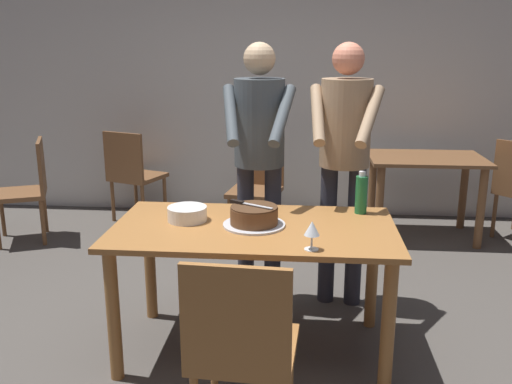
{
  "coord_description": "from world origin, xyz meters",
  "views": [
    {
      "loc": [
        0.27,
        -2.86,
        1.71
      ],
      "look_at": [
        -0.0,
        0.16,
        0.9
      ],
      "focal_mm": 39.04,
      "sensor_mm": 36.0,
      "label": 1
    }
  ],
  "objects_px": {
    "water_bottle": "(361,194)",
    "background_table": "(425,175)",
    "person_standing_beside": "(345,147)",
    "background_chair_3": "(133,172)",
    "wine_glass_near": "(312,229)",
    "plate_stack": "(187,214)",
    "cake_on_platter": "(254,217)",
    "background_chair_2": "(28,186)",
    "background_chair_1": "(257,183)",
    "chair_near_side": "(242,345)",
    "main_dining_table": "(254,246)",
    "person_cutting_cake": "(259,146)",
    "cake_knife": "(243,203)"
  },
  "relations": [
    {
      "from": "background_table",
      "to": "background_chair_1",
      "type": "bearing_deg",
      "value": -175.94
    },
    {
      "from": "background_chair_2",
      "to": "cake_on_platter",
      "type": "bearing_deg",
      "value": -37.83
    },
    {
      "from": "wine_glass_near",
      "to": "background_table",
      "type": "xyz_separation_m",
      "value": [
        1.03,
        2.41,
        -0.28
      ]
    },
    {
      "from": "cake_knife",
      "to": "water_bottle",
      "type": "bearing_deg",
      "value": 20.84
    },
    {
      "from": "background_chair_3",
      "to": "plate_stack",
      "type": "bearing_deg",
      "value": -65.45
    },
    {
      "from": "cake_knife",
      "to": "background_chair_1",
      "type": "height_order",
      "value": "background_chair_1"
    },
    {
      "from": "main_dining_table",
      "to": "background_chair_1",
      "type": "distance_m",
      "value": 1.98
    },
    {
      "from": "person_standing_beside",
      "to": "background_chair_1",
      "type": "relative_size",
      "value": 1.91
    },
    {
      "from": "plate_stack",
      "to": "background_chair_1",
      "type": "bearing_deg",
      "value": 83.31
    },
    {
      "from": "plate_stack",
      "to": "background_chair_3",
      "type": "relative_size",
      "value": 0.24
    },
    {
      "from": "chair_near_side",
      "to": "person_standing_beside",
      "type": "bearing_deg",
      "value": 71.19
    },
    {
      "from": "water_bottle",
      "to": "background_chair_3",
      "type": "height_order",
      "value": "water_bottle"
    },
    {
      "from": "main_dining_table",
      "to": "person_standing_beside",
      "type": "distance_m",
      "value": 0.95
    },
    {
      "from": "plate_stack",
      "to": "background_chair_1",
      "type": "xyz_separation_m",
      "value": [
        0.22,
        1.91,
        -0.3
      ]
    },
    {
      "from": "person_cutting_cake",
      "to": "cake_on_platter",
      "type": "bearing_deg",
      "value": -87.99
    },
    {
      "from": "chair_near_side",
      "to": "person_cutting_cake",
      "type": "bearing_deg",
      "value": 91.86
    },
    {
      "from": "cake_on_platter",
      "to": "water_bottle",
      "type": "distance_m",
      "value": 0.67
    },
    {
      "from": "plate_stack",
      "to": "background_chair_3",
      "type": "distance_m",
      "value": 2.48
    },
    {
      "from": "cake_knife",
      "to": "background_chair_1",
      "type": "bearing_deg",
      "value": 92.72
    },
    {
      "from": "background_chair_2",
      "to": "background_chair_1",
      "type": "bearing_deg",
      "value": 8.48
    },
    {
      "from": "cake_on_platter",
      "to": "background_chair_1",
      "type": "xyz_separation_m",
      "value": [
        -0.15,
        1.97,
        -0.31
      ]
    },
    {
      "from": "main_dining_table",
      "to": "person_cutting_cake",
      "type": "height_order",
      "value": "person_cutting_cake"
    },
    {
      "from": "background_table",
      "to": "main_dining_table",
      "type": "bearing_deg",
      "value": -122.82
    },
    {
      "from": "main_dining_table",
      "to": "plate_stack",
      "type": "bearing_deg",
      "value": 170.41
    },
    {
      "from": "person_cutting_cake",
      "to": "person_standing_beside",
      "type": "distance_m",
      "value": 0.54
    },
    {
      "from": "chair_near_side",
      "to": "background_table",
      "type": "distance_m",
      "value": 3.17
    },
    {
      "from": "cake_on_platter",
      "to": "chair_near_side",
      "type": "distance_m",
      "value": 0.86
    },
    {
      "from": "cake_knife",
      "to": "cake_on_platter",
      "type": "bearing_deg",
      "value": -29.12
    },
    {
      "from": "wine_glass_near",
      "to": "person_cutting_cake",
      "type": "relative_size",
      "value": 0.08
    },
    {
      "from": "cake_knife",
      "to": "chair_near_side",
      "type": "distance_m",
      "value": 0.92
    },
    {
      "from": "wine_glass_near",
      "to": "water_bottle",
      "type": "distance_m",
      "value": 0.69
    },
    {
      "from": "person_standing_beside",
      "to": "background_table",
      "type": "xyz_separation_m",
      "value": [
        0.82,
        1.42,
        -0.5
      ]
    },
    {
      "from": "water_bottle",
      "to": "background_table",
      "type": "relative_size",
      "value": 0.25
    },
    {
      "from": "cake_on_platter",
      "to": "background_chair_3",
      "type": "height_order",
      "value": "background_chair_3"
    },
    {
      "from": "cake_on_platter",
      "to": "person_standing_beside",
      "type": "bearing_deg",
      "value": 51.52
    },
    {
      "from": "person_standing_beside",
      "to": "background_chair_3",
      "type": "xyz_separation_m",
      "value": [
        -1.92,
        1.64,
        -0.58
      ]
    },
    {
      "from": "wine_glass_near",
      "to": "plate_stack",
      "type": "bearing_deg",
      "value": 150.2
    },
    {
      "from": "cake_knife",
      "to": "plate_stack",
      "type": "relative_size",
      "value": 1.12
    },
    {
      "from": "main_dining_table",
      "to": "plate_stack",
      "type": "relative_size",
      "value": 6.99
    },
    {
      "from": "wine_glass_near",
      "to": "background_chair_3",
      "type": "xyz_separation_m",
      "value": [
        -1.71,
        2.63,
        -0.36
      ]
    },
    {
      "from": "main_dining_table",
      "to": "background_chair_2",
      "type": "distance_m",
      "value": 2.73
    },
    {
      "from": "main_dining_table",
      "to": "background_chair_2",
      "type": "relative_size",
      "value": 1.71
    },
    {
      "from": "person_standing_beside",
      "to": "chair_near_side",
      "type": "height_order",
      "value": "person_standing_beside"
    },
    {
      "from": "main_dining_table",
      "to": "background_chair_2",
      "type": "xyz_separation_m",
      "value": [
        -2.15,
        1.68,
        -0.14
      ]
    },
    {
      "from": "chair_near_side",
      "to": "background_chair_3",
      "type": "relative_size",
      "value": 1.0
    },
    {
      "from": "background_chair_1",
      "to": "background_chair_3",
      "type": "xyz_separation_m",
      "value": [
        -1.24,
        0.33,
        0.0
      ]
    },
    {
      "from": "background_chair_3",
      "to": "cake_on_platter",
      "type": "bearing_deg",
      "value": -58.62
    },
    {
      "from": "plate_stack",
      "to": "person_standing_beside",
      "type": "relative_size",
      "value": 0.13
    },
    {
      "from": "chair_near_side",
      "to": "background_chair_1",
      "type": "xyz_separation_m",
      "value": [
        -0.18,
        2.77,
        0.0
      ]
    },
    {
      "from": "chair_near_side",
      "to": "background_chair_3",
      "type": "xyz_separation_m",
      "value": [
        -1.42,
        3.1,
        0.0
      ]
    }
  ]
}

